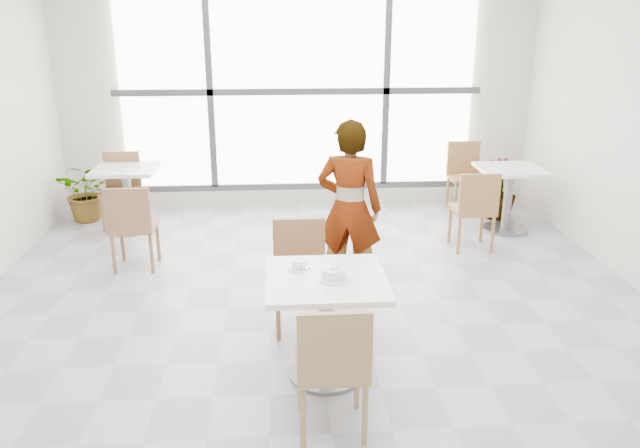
{
  "coord_description": "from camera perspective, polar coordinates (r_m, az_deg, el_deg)",
  "views": [
    {
      "loc": [
        -0.29,
        -4.45,
        2.4
      ],
      "look_at": [
        0.0,
        -0.3,
        1.0
      ],
      "focal_mm": 34.89,
      "sensor_mm": 36.0,
      "label": 1
    }
  ],
  "objects": [
    {
      "name": "floor",
      "position": [
        5.07,
        -0.24,
        -9.69
      ],
      "size": [
        7.0,
        7.0,
        0.0
      ],
      "primitive_type": "plane",
      "color": "#9E9EA5",
      "rests_on": "ground"
    },
    {
      "name": "wall_back",
      "position": [
        8.01,
        -1.97,
        12.11
      ],
      "size": [
        6.0,
        0.0,
        6.0
      ],
      "primitive_type": "plane",
      "rotation": [
        1.57,
        0.0,
        0.0
      ],
      "color": "silver",
      "rests_on": "ground"
    },
    {
      "name": "window",
      "position": [
        7.94,
        -1.95,
        12.06
      ],
      "size": [
        4.6,
        0.07,
        2.52
      ],
      "color": "white",
      "rests_on": "ground"
    },
    {
      "name": "main_table",
      "position": [
        4.24,
        0.56,
        -7.7
      ],
      "size": [
        0.8,
        0.8,
        0.75
      ],
      "color": "white",
      "rests_on": "ground"
    },
    {
      "name": "chair_near",
      "position": [
        3.67,
        1.18,
        -12.56
      ],
      "size": [
        0.42,
        0.42,
        0.87
      ],
      "rotation": [
        0.0,
        0.0,
        3.14
      ],
      "color": "#A08450",
      "rests_on": "ground"
    },
    {
      "name": "chair_far",
      "position": [
        4.96,
        -1.86,
        -3.96
      ],
      "size": [
        0.42,
        0.42,
        0.87
      ],
      "color": "brown",
      "rests_on": "ground"
    },
    {
      "name": "oatmeal_bowl",
      "position": [
        4.09,
        1.27,
        -4.57
      ],
      "size": [
        0.21,
        0.21,
        0.09
      ],
      "color": "white",
      "rests_on": "main_table"
    },
    {
      "name": "coffee_cup",
      "position": [
        4.25,
        -2.06,
        -3.84
      ],
      "size": [
        0.16,
        0.13,
        0.07
      ],
      "color": "silver",
      "rests_on": "main_table"
    },
    {
      "name": "person",
      "position": [
        5.48,
        2.71,
        1.44
      ],
      "size": [
        0.66,
        0.52,
        1.58
      ],
      "primitive_type": "imported",
      "rotation": [
        0.0,
        0.0,
        2.86
      ],
      "color": "black",
      "rests_on": "ground"
    },
    {
      "name": "bg_table_left",
      "position": [
        7.53,
        -17.28,
        3.0
      ],
      "size": [
        0.7,
        0.7,
        0.75
      ],
      "color": "white",
      "rests_on": "ground"
    },
    {
      "name": "bg_table_right",
      "position": [
        7.51,
        16.91,
        3.0
      ],
      "size": [
        0.7,
        0.7,
        0.75
      ],
      "color": "white",
      "rests_on": "ground"
    },
    {
      "name": "bg_chair_left_near",
      "position": [
        6.28,
        -16.87,
        0.15
      ],
      "size": [
        0.42,
        0.42,
        0.87
      ],
      "rotation": [
        0.0,
        0.0,
        3.14
      ],
      "color": "#8B5F40",
      "rests_on": "ground"
    },
    {
      "name": "bg_chair_left_far",
      "position": [
        7.75,
        -17.74,
        3.5
      ],
      "size": [
        0.42,
        0.42,
        0.87
      ],
      "color": "#8D6240",
      "rests_on": "ground"
    },
    {
      "name": "bg_chair_right_near",
      "position": [
        6.73,
        14.04,
        1.63
      ],
      "size": [
        0.42,
        0.42,
        0.87
      ],
      "rotation": [
        0.0,
        0.0,
        3.14
      ],
      "color": "#9E6C3F",
      "rests_on": "ground"
    },
    {
      "name": "bg_chair_right_far",
      "position": [
        8.22,
        13.14,
        4.73
      ],
      "size": [
        0.42,
        0.42,
        0.87
      ],
      "color": "#9C6D40",
      "rests_on": "ground"
    },
    {
      "name": "plant_left",
      "position": [
        8.09,
        -20.56,
        2.78
      ],
      "size": [
        0.75,
        0.69,
        0.72
      ],
      "primitive_type": "imported",
      "rotation": [
        0.0,
        0.0,
        -0.22
      ],
      "color": "#528146",
      "rests_on": "ground"
    },
    {
      "name": "plant_right",
      "position": [
        7.98,
        16.13,
        3.08
      ],
      "size": [
        0.45,
        0.45,
        0.73
      ],
      "primitive_type": "imported",
      "rotation": [
        0.0,
        0.0,
        -0.11
      ],
      "color": "#447039",
      "rests_on": "ground"
    }
  ]
}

